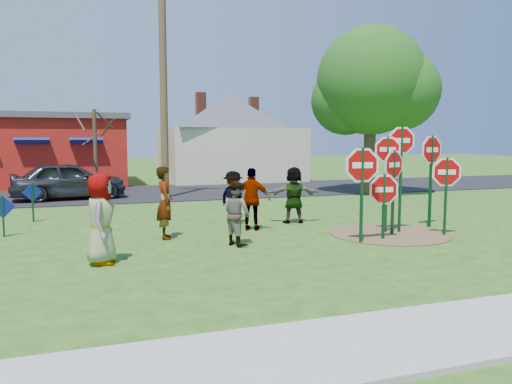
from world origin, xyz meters
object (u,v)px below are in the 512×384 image
at_px(stop_sign_c, 387,162).
at_px(leafy_tree, 373,86).
at_px(suv, 69,180).
at_px(stop_sign_d, 431,158).
at_px(stop_sign_b, 401,152).
at_px(person_b, 165,203).
at_px(utility_pole, 163,72).
at_px(person_a, 101,219).
at_px(stop_sign_a, 362,174).

bearing_deg(stop_sign_c, leafy_tree, 87.30).
relative_size(stop_sign_c, suv, 0.59).
xyz_separation_m(suv, leafy_tree, (13.10, -2.39, 4.09)).
bearing_deg(stop_sign_d, stop_sign_b, -173.03).
xyz_separation_m(person_b, leafy_tree, (10.57, 7.23, 3.99)).
height_order(stop_sign_b, utility_pole, utility_pole).
height_order(stop_sign_d, suv, stop_sign_d).
bearing_deg(leafy_tree, stop_sign_d, -110.97).
height_order(suv, leafy_tree, leafy_tree).
height_order(stop_sign_d, person_a, stop_sign_d).
height_order(stop_sign_a, person_a, stop_sign_a).
xyz_separation_m(stop_sign_c, leafy_tree, (4.84, 8.46, 2.98)).
bearing_deg(stop_sign_a, stop_sign_b, 38.02).
relative_size(stop_sign_b, leafy_tree, 0.39).
distance_m(stop_sign_b, utility_pole, 11.59).
relative_size(person_b, suv, 0.40).
bearing_deg(stop_sign_d, stop_sign_a, -169.30).
distance_m(stop_sign_d, person_b, 7.62).
bearing_deg(stop_sign_a, suv, 131.84).
relative_size(suv, utility_pole, 0.45).
bearing_deg(stop_sign_c, stop_sign_b, 19.02).
distance_m(stop_sign_b, leafy_tree, 9.98).
distance_m(person_b, leafy_tree, 13.42).
bearing_deg(stop_sign_c, stop_sign_d, 41.38).
height_order(stop_sign_c, suv, stop_sign_c).
distance_m(stop_sign_b, stop_sign_d, 1.48).
bearing_deg(utility_pole, stop_sign_c, -66.51).
bearing_deg(utility_pole, leafy_tree, -9.71).
bearing_deg(stop_sign_a, leafy_tree, 67.99).
relative_size(stop_sign_a, stop_sign_c, 0.91).
distance_m(stop_sign_a, utility_pole, 11.94).
xyz_separation_m(stop_sign_a, suv, (-6.95, 11.77, -0.88)).
distance_m(stop_sign_d, suv, 14.50).
xyz_separation_m(utility_pole, leafy_tree, (9.20, -1.57, -0.45)).
bearing_deg(leafy_tree, stop_sign_c, -119.78).
bearing_deg(stop_sign_c, person_a, -145.41).
bearing_deg(leafy_tree, utility_pole, 170.29).
bearing_deg(stop_sign_b, utility_pole, 125.40).
relative_size(person_a, leafy_tree, 0.24).
xyz_separation_m(stop_sign_a, person_b, (-4.42, 2.14, -0.78)).
relative_size(stop_sign_a, stop_sign_b, 0.83).
xyz_separation_m(stop_sign_c, stop_sign_d, (1.77, 0.45, 0.08)).
relative_size(stop_sign_a, utility_pole, 0.24).
bearing_deg(person_a, stop_sign_c, -71.65).
distance_m(stop_sign_a, leafy_tree, 11.66).
bearing_deg(person_b, stop_sign_c, -97.02).
relative_size(stop_sign_d, suv, 0.61).
bearing_deg(stop_sign_d, suv, 120.81).
distance_m(person_b, suv, 9.95).
height_order(person_a, utility_pole, utility_pole).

